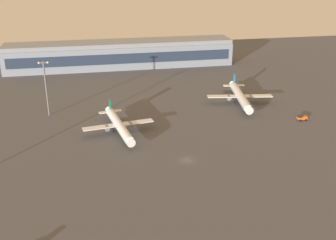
{
  "coord_description": "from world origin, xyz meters",
  "views": [
    {
      "loc": [
        -31.58,
        -122.57,
        66.06
      ],
      "look_at": [
        -1.03,
        28.43,
        4.0
      ],
      "focal_mm": 43.47,
      "sensor_mm": 36.0,
      "label": 1
    }
  ],
  "objects_px": {
    "airplane_taxiway_distant": "(240,96)",
    "apron_light_west": "(46,85)",
    "maintenance_van": "(302,118)",
    "airplane_terminal_side": "(119,125)"
  },
  "relations": [
    {
      "from": "airplane_taxiway_distant",
      "to": "apron_light_west",
      "type": "height_order",
      "value": "apron_light_west"
    },
    {
      "from": "airplane_taxiway_distant",
      "to": "apron_light_west",
      "type": "xyz_separation_m",
      "value": [
        -89.12,
        2.69,
        10.22
      ]
    },
    {
      "from": "airplane_terminal_side",
      "to": "airplane_taxiway_distant",
      "type": "relative_size",
      "value": 0.92
    },
    {
      "from": "airplane_terminal_side",
      "to": "airplane_taxiway_distant",
      "type": "bearing_deg",
      "value": -167.5
    },
    {
      "from": "airplane_terminal_side",
      "to": "apron_light_west",
      "type": "relative_size",
      "value": 1.5
    },
    {
      "from": "maintenance_van",
      "to": "apron_light_west",
      "type": "relative_size",
      "value": 0.17
    },
    {
      "from": "airplane_terminal_side",
      "to": "apron_light_west",
      "type": "bearing_deg",
      "value": -50.98
    },
    {
      "from": "airplane_taxiway_distant",
      "to": "maintenance_van",
      "type": "height_order",
      "value": "airplane_taxiway_distant"
    },
    {
      "from": "maintenance_van",
      "to": "airplane_terminal_side",
      "type": "bearing_deg",
      "value": 88.55
    },
    {
      "from": "airplane_terminal_side",
      "to": "airplane_taxiway_distant",
      "type": "height_order",
      "value": "airplane_taxiway_distant"
    }
  ]
}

